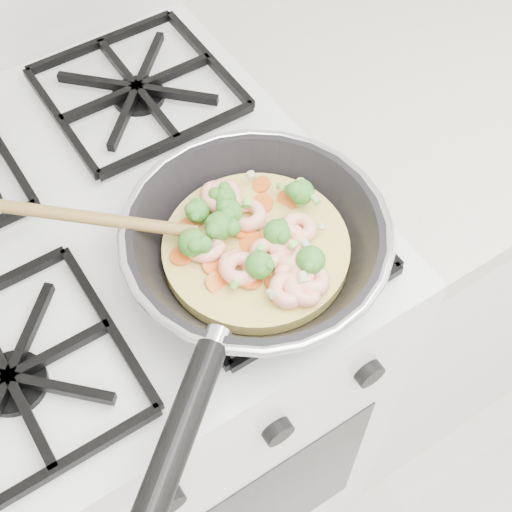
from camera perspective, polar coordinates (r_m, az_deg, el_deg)
stove at (r=1.24m, az=-9.50°, el=-9.65°), size 0.60×0.60×0.92m
counter_right at (r=1.54m, az=17.87°, el=5.52°), size 1.00×0.60×0.90m
skillet at (r=0.75m, az=-0.24°, el=0.78°), size 0.41×0.41×0.09m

